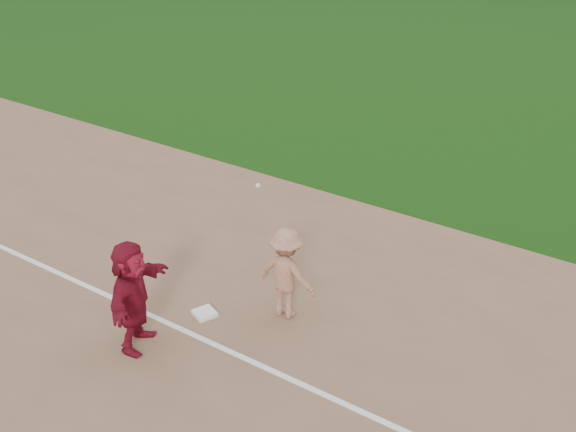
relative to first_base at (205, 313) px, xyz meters
The scene contains 5 objects.
ground 0.56m from the first_base, 29.17° to the left, with size 160.00×160.00×0.00m, color #143C0B.
foul_line 0.72m from the first_base, 47.08° to the right, with size 60.00×0.10×0.01m, color white.
first_base is the anchor object (origin of this frame).
base_runner 1.54m from the first_base, 106.15° to the right, with size 1.72×0.55×1.86m, color maroon.
first_base_play 1.59m from the first_base, 36.16° to the left, with size 1.06×0.63×2.44m.
Camera 1 is at (6.39, -7.73, 7.14)m, focal length 45.00 mm.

